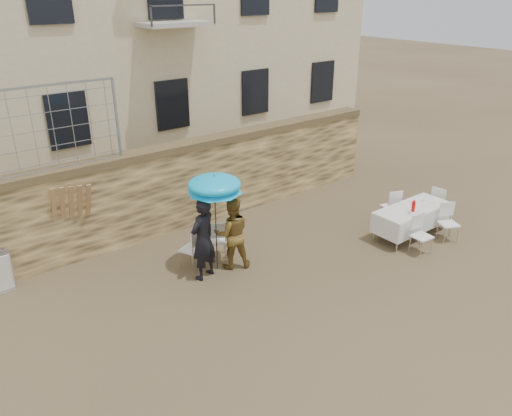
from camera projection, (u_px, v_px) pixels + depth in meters
ground at (309, 316)px, 9.65m from camera, size 80.00×80.00×0.00m
stone_wall at (177, 187)px, 12.81m from camera, size 13.00×0.50×2.20m
chain_link_fence at (44, 130)px, 10.32m from camera, size 3.20×0.06×1.80m
man_suit at (203, 239)px, 10.57m from camera, size 0.78×0.63×1.86m
woman_dress at (232, 233)px, 11.02m from camera, size 1.00×0.91×1.67m
umbrella at (215, 187)px, 10.43m from camera, size 1.18×1.18×2.10m
couple_chair_left at (191, 248)px, 11.15m from camera, size 0.63×0.63×0.96m
couple_chair_right at (217, 239)px, 11.54m from camera, size 0.65×0.65×0.96m
banquet_table at (412, 209)px, 12.47m from camera, size 2.10×0.85×0.78m
soda_bottle at (413, 206)px, 12.18m from camera, size 0.09×0.09×0.26m
table_chair_front_left at (422, 235)px, 11.70m from camera, size 0.52×0.52×0.96m
table_chair_front_right at (449, 223)px, 12.31m from camera, size 0.64×0.64×0.96m
table_chair_back at (391, 206)px, 13.26m from camera, size 0.62×0.62×0.96m
table_chair_side at (440, 203)px, 13.42m from camera, size 0.53×0.53×0.96m
wood_planks at (70, 223)px, 11.13m from camera, size 0.70×0.20×2.00m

